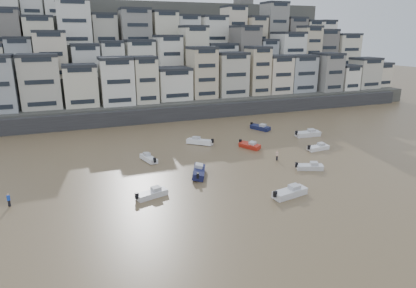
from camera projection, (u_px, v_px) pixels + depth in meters
name	position (u px, v px, depth m)	size (l,w,h in m)	color
ground	(283.00, 286.00, 32.15)	(400.00, 400.00, 0.00)	brown
harbor_wall	(177.00, 113.00, 93.16)	(140.00, 3.00, 3.50)	#38383A
hillside	(156.00, 58.00, 127.15)	(141.04, 66.00, 50.00)	#4C4C47
boat_a	(290.00, 191.00, 49.59)	(5.61, 1.83, 1.53)	silver
boat_b	(310.00, 166.00, 59.39)	(4.58, 1.50, 1.25)	silver
boat_c	(199.00, 171.00, 56.81)	(5.86, 1.92, 1.60)	#151842
boat_d	(318.00, 147.00, 69.39)	(4.74, 1.55, 1.29)	white
boat_e	(250.00, 145.00, 70.47)	(4.77, 1.56, 1.30)	#B12415
boat_f	(149.00, 158.00, 63.37)	(4.75, 1.55, 1.30)	white
boat_g	(308.00, 133.00, 78.57)	(5.92, 1.94, 1.61)	silver
boat_h	(200.00, 140.00, 73.02)	(5.65, 1.85, 1.54)	white
boat_i	(260.00, 127.00, 83.97)	(5.30, 1.73, 1.44)	#151B42
boat_j	(152.00, 193.00, 49.36)	(4.71, 1.54, 1.28)	silver
person_blue	(9.00, 200.00, 46.70)	(0.44, 0.44, 1.74)	blue
person_pink	(277.00, 155.00, 63.72)	(0.44, 0.44, 1.74)	#D7AD98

